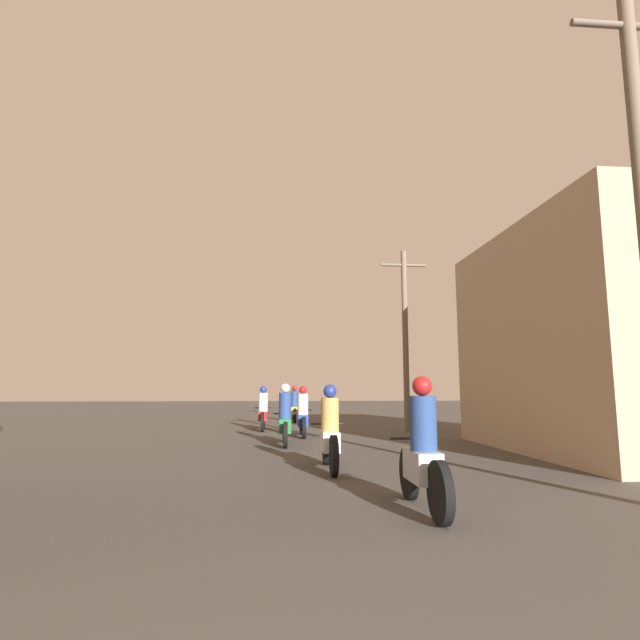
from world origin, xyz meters
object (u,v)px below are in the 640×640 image
Objects in this scene: motorcycle_green at (285,420)px; motorcycle_silver at (423,456)px; motorcycle_yellow at (294,407)px; utility_pole_far at (405,335)px; building_right_near at (605,339)px; motorcycle_white at (330,435)px; motorcycle_blue at (303,416)px; motorcycle_red at (263,413)px.

motorcycle_silver is at bearing -84.68° from motorcycle_green.
motorcycle_silver is 16.37m from motorcycle_yellow.
utility_pole_far is (4.18, 3.60, 2.66)m from motorcycle_green.
motorcycle_silver is 8.01m from building_right_near.
utility_pole_far is (-3.27, 5.77, 0.68)m from building_right_near.
utility_pole_far is (2.65, 10.79, 2.65)m from motorcycle_silver.
motorcycle_blue is (-0.16, 6.38, -0.00)m from motorcycle_white.
motorcycle_green is at bearing -80.23° from motorcycle_red.
motorcycle_silver is 12.11m from motorcycle_red.
motorcycle_white is 13.26m from motorcycle_yellow.
motorcycle_red is 10.85m from building_right_near.
motorcycle_silver is 0.31× the size of utility_pole_far.
motorcycle_red is 0.33× the size of utility_pole_far.
motorcycle_blue is at bearing -91.05° from motorcycle_yellow.
motorcycle_yellow is 0.30× the size of building_right_near.
motorcycle_yellow is (-0.02, 6.88, 0.03)m from motorcycle_blue.
motorcycle_silver is 7.36m from motorcycle_green.
motorcycle_green is 0.30× the size of building_right_near.
motorcycle_green reaches higher than motorcycle_white.
motorcycle_silver is 0.97× the size of motorcycle_blue.
motorcycle_red is 4.61m from motorcycle_yellow.
motorcycle_silver is at bearing -70.11° from motorcycle_white.
motorcycle_blue is at bearing 69.07° from motorcycle_green.
motorcycle_white is 0.32× the size of utility_pole_far.
motorcycle_green is at bearing 163.77° from building_right_near.
motorcycle_red is (-1.27, 2.44, 0.00)m from motorcycle_blue.
utility_pole_far is at bearing 119.52° from building_right_near.
motorcycle_yellow is 0.33× the size of utility_pole_far.
motorcycle_blue is 0.98× the size of motorcycle_red.
motorcycle_white is 6.38m from motorcycle_blue.
building_right_near is (5.91, 5.03, 1.96)m from motorcycle_silver.
utility_pole_far reaches higher than motorcycle_blue.
utility_pole_far is at bearing 34.01° from motorcycle_green.
building_right_near is at bearing 49.50° from motorcycle_silver.
building_right_near reaches higher than motorcycle_blue.
motorcycle_yellow is at bearing 79.83° from motorcycle_green.
motorcycle_green is 1.01× the size of motorcycle_yellow.
building_right_near is (6.90, -11.31, 1.97)m from motorcycle_yellow.
utility_pole_far is at bearing -11.48° from motorcycle_red.
utility_pole_far reaches higher than building_right_near.
building_right_near is (8.15, -6.88, 1.99)m from motorcycle_red.
building_right_near is at bearing -22.94° from motorcycle_green.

